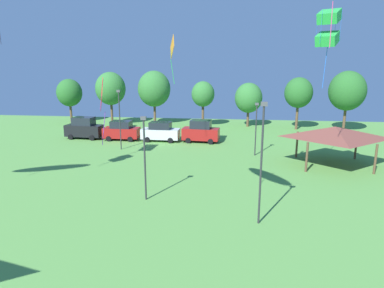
{
  "coord_description": "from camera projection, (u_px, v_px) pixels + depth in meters",
  "views": [
    {
      "loc": [
        2.8,
        3.18,
        9.16
      ],
      "look_at": [
        1.46,
        14.69,
        6.41
      ],
      "focal_mm": 32.0,
      "sensor_mm": 36.0,
      "label": 1
    }
  ],
  "objects": [
    {
      "name": "kite_flying_1",
      "position": [
        172.0,
        48.0,
        31.84
      ],
      "size": [
        0.73,
        2.17,
        4.56
      ],
      "color": "orange"
    },
    {
      "name": "kite_flying_9",
      "position": [
        328.0,
        28.0,
        28.59
      ],
      "size": [
        2.29,
        2.37,
        6.58
      ],
      "color": "green"
    },
    {
      "name": "kite_flying_10",
      "position": [
        102.0,
        96.0,
        31.18
      ],
      "size": [
        1.19,
        2.92,
        6.28
      ],
      "color": "red"
    },
    {
      "name": "parked_car_leftmost",
      "position": [
        84.0,
        128.0,
        42.19
      ],
      "size": [
        4.63,
        2.19,
        2.69
      ],
      "rotation": [
        0.0,
        0.0,
        -0.07
      ],
      "color": "black",
      "rests_on": "ground"
    },
    {
      "name": "parked_car_second_from_left",
      "position": [
        122.0,
        131.0,
        41.46
      ],
      "size": [
        4.29,
        2.11,
        2.35
      ],
      "rotation": [
        0.0,
        0.0,
        -0.0
      ],
      "color": "maroon",
      "rests_on": "ground"
    },
    {
      "name": "parked_car_third_from_left",
      "position": [
        161.0,
        132.0,
        40.85
      ],
      "size": [
        4.57,
        2.17,
        2.32
      ],
      "rotation": [
        0.0,
        0.0,
        -0.04
      ],
      "color": "silver",
      "rests_on": "ground"
    },
    {
      "name": "parked_car_rightmost_in_row",
      "position": [
        201.0,
        132.0,
        40.29
      ],
      "size": [
        4.44,
        2.34,
        2.63
      ],
      "rotation": [
        0.0,
        0.0,
        -0.1
      ],
      "color": "maroon",
      "rests_on": "ground"
    },
    {
      "name": "park_pavilion",
      "position": [
        335.0,
        132.0,
        30.79
      ],
      "size": [
        7.24,
        6.06,
        3.6
      ],
      "color": "brown",
      "rests_on": "ground"
    },
    {
      "name": "light_post_0",
      "position": [
        120.0,
        116.0,
        36.35
      ],
      "size": [
        0.36,
        0.2,
        6.41
      ],
      "color": "#2D2D33",
      "rests_on": "ground"
    },
    {
      "name": "light_post_1",
      "position": [
        261.0,
        158.0,
        19.14
      ],
      "size": [
        0.36,
        0.2,
        7.12
      ],
      "color": "#2D2D33",
      "rests_on": "ground"
    },
    {
      "name": "light_post_2",
      "position": [
        256.0,
        126.0,
        34.07
      ],
      "size": [
        0.36,
        0.2,
        5.34
      ],
      "color": "#2D2D33",
      "rests_on": "ground"
    },
    {
      "name": "light_post_3",
      "position": [
        145.0,
        153.0,
        22.79
      ],
      "size": [
        0.36,
        0.2,
        5.77
      ],
      "color": "#2D2D33",
      "rests_on": "ground"
    },
    {
      "name": "treeline_tree_0",
      "position": [
        69.0,
        93.0,
        53.07
      ],
      "size": [
        3.86,
        3.86,
        6.78
      ],
      "color": "brown",
      "rests_on": "ground"
    },
    {
      "name": "treeline_tree_1",
      "position": [
        111.0,
        89.0,
        50.72
      ],
      "size": [
        4.42,
        4.42,
        7.89
      ],
      "color": "brown",
      "rests_on": "ground"
    },
    {
      "name": "treeline_tree_2",
      "position": [
        154.0,
        89.0,
        51.37
      ],
      "size": [
        4.88,
        4.88,
        8.05
      ],
      "color": "brown",
      "rests_on": "ground"
    },
    {
      "name": "treeline_tree_3",
      "position": [
        203.0,
        94.0,
        49.47
      ],
      "size": [
        3.33,
        3.33,
        6.61
      ],
      "color": "brown",
      "rests_on": "ground"
    },
    {
      "name": "treeline_tree_4",
      "position": [
        249.0,
        98.0,
        49.59
      ],
      "size": [
        3.96,
        3.96,
        6.4
      ],
      "color": "brown",
      "rests_on": "ground"
    },
    {
      "name": "treeline_tree_5",
      "position": [
        299.0,
        93.0,
        47.25
      ],
      "size": [
        3.84,
        3.84,
        7.26
      ],
      "color": "brown",
      "rests_on": "ground"
    },
    {
      "name": "treeline_tree_6",
      "position": [
        347.0,
        91.0,
        45.59
      ],
      "size": [
        4.8,
        4.8,
        8.17
      ],
      "color": "brown",
      "rests_on": "ground"
    }
  ]
}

